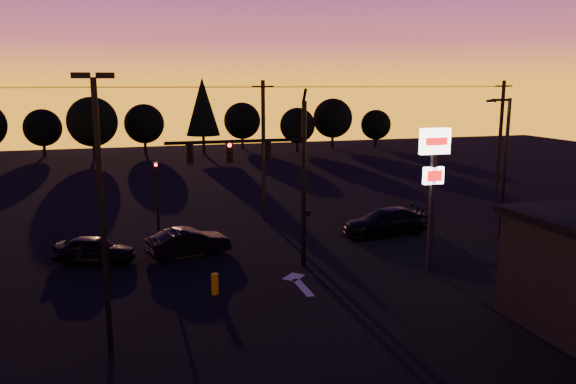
{
  "coord_description": "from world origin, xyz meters",
  "views": [
    {
      "loc": [
        -6.76,
        -21.2,
        8.84
      ],
      "look_at": [
        1.0,
        5.0,
        3.5
      ],
      "focal_mm": 35.0,
      "sensor_mm": 36.0,
      "label": 1
    }
  ],
  "objects_px": {
    "car_left": "(94,250)",
    "car_mid": "(189,242)",
    "traffic_signal_mast": "(272,167)",
    "pylon_sign": "(434,169)",
    "streetlight": "(504,162)",
    "car_right": "(386,222)",
    "secondary_signal": "(157,188)",
    "parking_lot_light": "(101,198)",
    "bollard": "(215,284)"
  },
  "relations": [
    {
      "from": "traffic_signal_mast",
      "to": "secondary_signal",
      "type": "xyz_separation_m",
      "value": [
        -4.9,
        7.49,
        -2.07
      ]
    },
    {
      "from": "streetlight",
      "to": "car_left",
      "type": "bearing_deg",
      "value": 175.49
    },
    {
      "from": "pylon_sign",
      "to": "car_right",
      "type": "height_order",
      "value": "pylon_sign"
    },
    {
      "from": "secondary_signal",
      "to": "bollard",
      "type": "xyz_separation_m",
      "value": [
        1.68,
        -10.16,
        -2.41
      ]
    },
    {
      "from": "pylon_sign",
      "to": "bollard",
      "type": "bearing_deg",
      "value": -179.06
    },
    {
      "from": "car_mid",
      "to": "streetlight",
      "type": "bearing_deg",
      "value": -108.48
    },
    {
      "from": "pylon_sign",
      "to": "car_left",
      "type": "height_order",
      "value": "pylon_sign"
    },
    {
      "from": "car_left",
      "to": "bollard",
      "type": "bearing_deg",
      "value": -116.67
    },
    {
      "from": "car_left",
      "to": "streetlight",
      "type": "bearing_deg",
      "value": -71.75
    },
    {
      "from": "secondary_signal",
      "to": "streetlight",
      "type": "bearing_deg",
      "value": -17.56
    },
    {
      "from": "secondary_signal",
      "to": "bollard",
      "type": "height_order",
      "value": "secondary_signal"
    },
    {
      "from": "streetlight",
      "to": "car_right",
      "type": "bearing_deg",
      "value": 157.04
    },
    {
      "from": "parking_lot_light",
      "to": "pylon_sign",
      "type": "bearing_deg",
      "value": 17.23
    },
    {
      "from": "traffic_signal_mast",
      "to": "car_left",
      "type": "height_order",
      "value": "traffic_signal_mast"
    },
    {
      "from": "secondary_signal",
      "to": "car_right",
      "type": "bearing_deg",
      "value": -14.97
    },
    {
      "from": "car_left",
      "to": "car_mid",
      "type": "distance_m",
      "value": 4.66
    },
    {
      "from": "traffic_signal_mast",
      "to": "car_right",
      "type": "distance_m",
      "value": 9.93
    },
    {
      "from": "traffic_signal_mast",
      "to": "pylon_sign",
      "type": "relative_size",
      "value": 1.26
    },
    {
      "from": "traffic_signal_mast",
      "to": "streetlight",
      "type": "height_order",
      "value": "traffic_signal_mast"
    },
    {
      "from": "secondary_signal",
      "to": "car_mid",
      "type": "height_order",
      "value": "secondary_signal"
    },
    {
      "from": "traffic_signal_mast",
      "to": "car_right",
      "type": "xyz_separation_m",
      "value": [
        8.06,
        4.03,
        -4.17
      ]
    },
    {
      "from": "parking_lot_light",
      "to": "car_left",
      "type": "relative_size",
      "value": 2.3
    },
    {
      "from": "car_left",
      "to": "car_right",
      "type": "relative_size",
      "value": 0.76
    },
    {
      "from": "secondary_signal",
      "to": "streetlight",
      "type": "xyz_separation_m",
      "value": [
        18.91,
        -5.99,
        1.56
      ]
    },
    {
      "from": "traffic_signal_mast",
      "to": "car_left",
      "type": "bearing_deg",
      "value": 158.51
    },
    {
      "from": "traffic_signal_mast",
      "to": "pylon_sign",
      "type": "height_order",
      "value": "traffic_signal_mast"
    },
    {
      "from": "car_right",
      "to": "pylon_sign",
      "type": "bearing_deg",
      "value": -13.34
    },
    {
      "from": "traffic_signal_mast",
      "to": "pylon_sign",
      "type": "xyz_separation_m",
      "value": [
        7.1,
        -2.49,
        -0.02
      ]
    },
    {
      "from": "pylon_sign",
      "to": "car_right",
      "type": "relative_size",
      "value": 1.29
    },
    {
      "from": "pylon_sign",
      "to": "car_right",
      "type": "distance_m",
      "value": 7.79
    },
    {
      "from": "car_left",
      "to": "car_right",
      "type": "bearing_deg",
      "value": -64.58
    },
    {
      "from": "pylon_sign",
      "to": "secondary_signal",
      "type": "bearing_deg",
      "value": 140.23
    },
    {
      "from": "streetlight",
      "to": "car_right",
      "type": "xyz_separation_m",
      "value": [
        -5.95,
        2.52,
        -3.66
      ]
    },
    {
      "from": "car_left",
      "to": "car_right",
      "type": "height_order",
      "value": "car_right"
    },
    {
      "from": "parking_lot_light",
      "to": "bollard",
      "type": "distance_m",
      "value": 7.71
    },
    {
      "from": "parking_lot_light",
      "to": "car_mid",
      "type": "height_order",
      "value": "parking_lot_light"
    },
    {
      "from": "secondary_signal",
      "to": "parking_lot_light",
      "type": "bearing_deg",
      "value": -99.79
    },
    {
      "from": "bollard",
      "to": "car_left",
      "type": "height_order",
      "value": "car_left"
    },
    {
      "from": "pylon_sign",
      "to": "car_left",
      "type": "xyz_separation_m",
      "value": [
        -15.4,
        5.76,
        -4.24
      ]
    },
    {
      "from": "parking_lot_light",
      "to": "car_left",
      "type": "xyz_separation_m",
      "value": [
        -0.9,
        10.26,
        -4.59
      ]
    },
    {
      "from": "traffic_signal_mast",
      "to": "parking_lot_light",
      "type": "relative_size",
      "value": 0.94
    },
    {
      "from": "bollard",
      "to": "car_mid",
      "type": "xyz_separation_m",
      "value": [
        -0.42,
        5.85,
        0.25
      ]
    },
    {
      "from": "car_right",
      "to": "car_mid",
      "type": "bearing_deg",
      "value": -90.86
    },
    {
      "from": "streetlight",
      "to": "bollard",
      "type": "distance_m",
      "value": 18.16
    },
    {
      "from": "parking_lot_light",
      "to": "car_mid",
      "type": "distance_m",
      "value": 11.78
    },
    {
      "from": "secondary_signal",
      "to": "pylon_sign",
      "type": "distance_m",
      "value": 15.75
    },
    {
      "from": "car_left",
      "to": "traffic_signal_mast",
      "type": "bearing_deg",
      "value": -88.73
    },
    {
      "from": "bollard",
      "to": "traffic_signal_mast",
      "type": "bearing_deg",
      "value": 39.6
    },
    {
      "from": "pylon_sign",
      "to": "traffic_signal_mast",
      "type": "bearing_deg",
      "value": 160.64
    },
    {
      "from": "traffic_signal_mast",
      "to": "parking_lot_light",
      "type": "height_order",
      "value": "parking_lot_light"
    }
  ]
}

